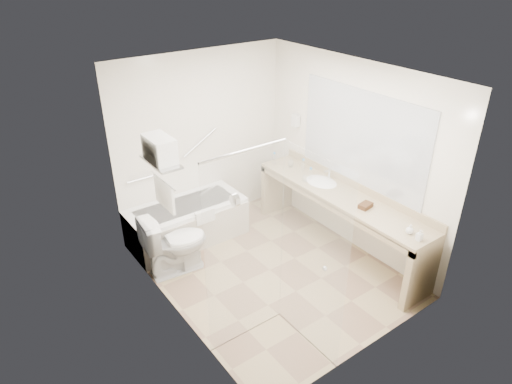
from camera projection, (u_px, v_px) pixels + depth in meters
floor at (270, 270)px, 5.83m from camera, size 3.20×3.20×0.00m
ceiling at (273, 74)px, 4.65m from camera, size 2.60×3.20×0.10m
wall_back at (202, 141)px, 6.38m from camera, size 2.60×0.10×2.50m
wall_front at (380, 248)px, 4.10m from camera, size 2.60×0.10×2.50m
wall_left at (169, 217)px, 4.57m from camera, size 0.10×3.20×2.50m
wall_right at (351, 156)px, 5.92m from camera, size 0.10×3.20×2.50m
bathtub at (187, 222)px, 6.33m from camera, size 1.60×0.73×0.59m
grab_bar_short at (142, 179)px, 6.00m from camera, size 0.40×0.03×0.03m
grab_bar_long at (200, 143)px, 6.33m from camera, size 0.53×0.03×0.33m
shower_enclosure at (278, 253)px, 4.34m from camera, size 0.96×0.91×2.11m
towel_shelf at (160, 157)px, 4.65m from camera, size 0.24×0.55×0.81m
vanity_counter at (340, 208)px, 5.95m from camera, size 0.55×2.70×0.95m
sink at (321, 184)px, 6.17m from camera, size 0.40×0.52×0.14m
faucet at (330, 174)px, 6.19m from camera, size 0.03×0.03×0.14m
mirror at (361, 138)px, 5.66m from camera, size 0.02×2.00×1.20m
hairdryer_unit at (296, 120)px, 6.54m from camera, size 0.08×0.10×0.18m
toilet at (175, 244)px, 5.65m from camera, size 0.85×0.53×0.80m
amenity_basket at (366, 206)px, 5.52m from camera, size 0.19×0.14×0.06m
soap_bottle_a at (419, 238)px, 4.90m from camera, size 0.06×0.13×0.06m
soap_bottle_b at (410, 230)px, 5.01m from camera, size 0.09×0.12×0.09m
water_bottle_left at (311, 174)px, 6.16m from camera, size 0.06×0.06×0.19m
water_bottle_mid at (274, 159)px, 6.61m from camera, size 0.06×0.06×0.19m
water_bottle_right at (303, 165)px, 6.42m from camera, size 0.06×0.06×0.18m
drinking_glass_near at (305, 179)px, 6.14m from camera, size 0.08×0.08×0.08m
drinking_glass_far at (291, 164)px, 6.55m from camera, size 0.10×0.10×0.10m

